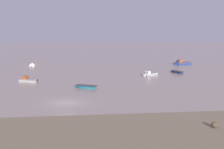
% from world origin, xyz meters
% --- Properties ---
extents(ground_plane, '(800.00, 800.00, 0.00)m').
position_xyz_m(ground_plane, '(0.00, 0.00, 0.00)').
color(ground_plane, gray).
extents(tidal_rock_near, '(0.57, 0.57, 0.57)m').
position_xyz_m(tidal_rock_near, '(14.43, -12.75, 0.56)').
color(tidal_rock_near, '#493A28').
rests_on(tidal_rock_near, mudflat_shore).
extents(rowboat_moored_0, '(4.29, 3.38, 0.66)m').
position_xyz_m(rowboat_moored_0, '(2.88, 10.52, 0.18)').
color(rowboat_moored_0, '#197084').
rests_on(rowboat_moored_0, ground).
extents(rowboat_moored_1, '(2.77, 4.69, 0.70)m').
position_xyz_m(rowboat_moored_1, '(25.46, 28.26, 0.19)').
color(rowboat_moored_1, navy).
rests_on(rowboat_moored_1, ground).
extents(motorboat_moored_1, '(6.54, 4.00, 2.35)m').
position_xyz_m(motorboat_moored_1, '(33.20, 47.10, 0.36)').
color(motorboat_moored_1, navy).
rests_on(motorboat_moored_1, ground).
extents(motorboat_moored_2, '(1.70, 4.31, 1.60)m').
position_xyz_m(motorboat_moored_2, '(-12.55, 49.27, 0.24)').
color(motorboat_moored_2, white).
rests_on(motorboat_moored_2, ground).
extents(motorboat_moored_4, '(4.70, 3.14, 1.69)m').
position_xyz_m(motorboat_moored_4, '(-8.72, 18.65, 0.26)').
color(motorboat_moored_4, gray).
rests_on(motorboat_moored_4, ground).
extents(motorboat_moored_5, '(4.38, 3.67, 1.63)m').
position_xyz_m(motorboat_moored_5, '(17.13, 23.99, 0.25)').
color(motorboat_moored_5, gray).
rests_on(motorboat_moored_5, ground).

